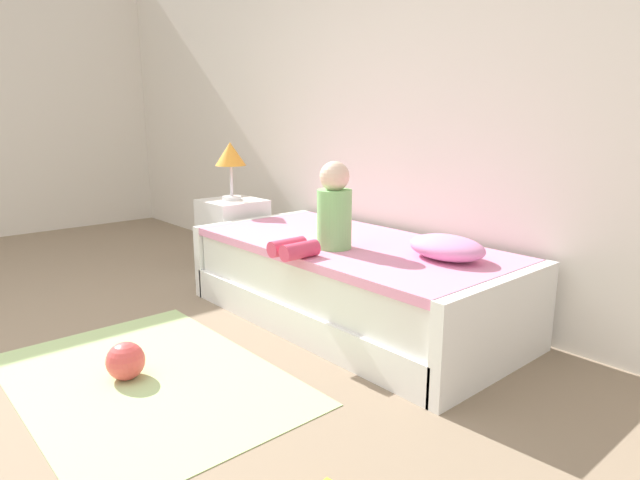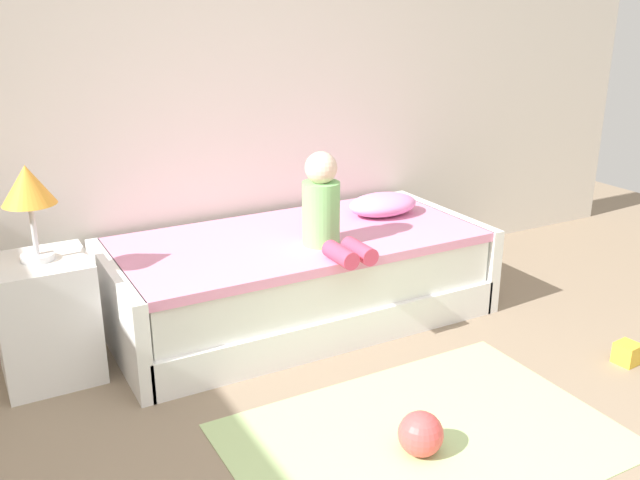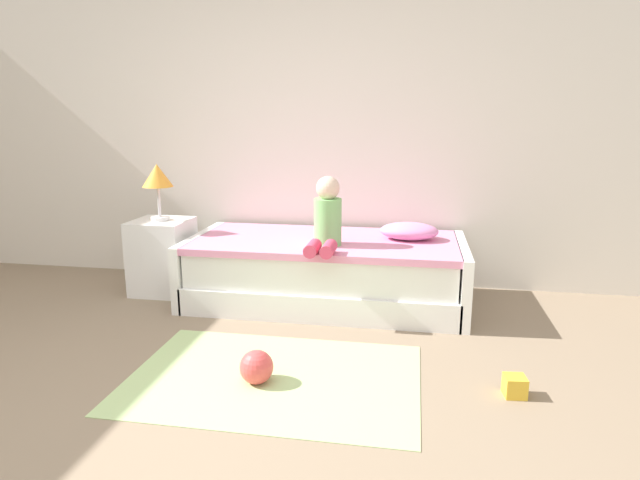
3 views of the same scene
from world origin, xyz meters
name	(u,v)px [view 1 (image 1 of 3)]	position (x,y,z in m)	size (l,w,h in m)	color
wall_rear	(358,87)	(0.00, 2.60, 1.45)	(7.20, 0.10, 2.90)	silver
bed	(350,282)	(0.56, 2.00, 0.25)	(2.11, 1.00, 0.50)	white
nightstand	(233,237)	(-0.79, 2.01, 0.30)	(0.44, 0.44, 0.60)	white
table_lamp	(230,157)	(-0.79, 2.01, 0.94)	(0.24, 0.24, 0.45)	silver
child_figure	(328,214)	(0.60, 1.77, 0.70)	(0.20, 0.51, 0.50)	#7FC672
pillow	(447,247)	(1.18, 2.10, 0.56)	(0.44, 0.30, 0.13)	#EA8CC6
toy_ball	(126,361)	(0.40, 0.63, 0.09)	(0.19, 0.19, 0.19)	#E54C4C
area_rug	(147,379)	(0.48, 0.70, 0.00)	(1.60, 1.10, 0.01)	#B2D189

